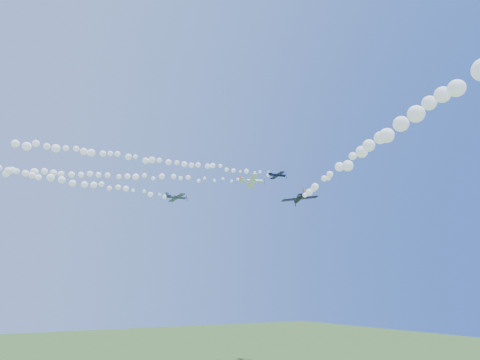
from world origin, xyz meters
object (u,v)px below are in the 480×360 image
plane_white (252,181)px  plane_navy (277,175)px  plane_grey (177,197)px  plane_black (300,198)px

plane_white → plane_navy: plane_navy is taller
plane_white → plane_navy: (7.74, -1.42, 2.49)m
plane_grey → plane_black: (13.46, -34.45, -5.56)m
plane_grey → plane_white: bearing=-21.3°
plane_navy → plane_grey: (-28.46, 5.98, -8.80)m
plane_navy → plane_black: bearing=-111.7°
plane_white → plane_navy: 8.26m
plane_navy → plane_black: (-15.00, -28.47, -14.36)m
plane_white → plane_grey: 22.13m
plane_grey → plane_navy: bearing=-20.8°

